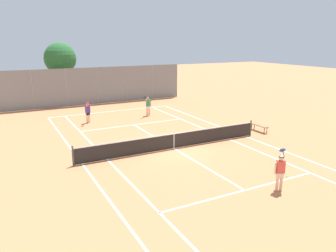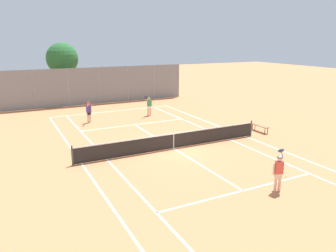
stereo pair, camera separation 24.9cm
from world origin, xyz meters
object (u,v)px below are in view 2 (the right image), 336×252
object	(u,v)px
player_far_left	(89,111)
loose_tennis_ball_0	(286,177)
tennis_net	(174,140)
tree_behind_left	(62,59)
loose_tennis_ball_1	(144,141)
courtside_bench	(260,126)
player_near_side	(279,171)
player_far_right	(149,105)

from	to	relation	value
player_far_left	loose_tennis_ball_0	distance (m)	15.99
tennis_net	tree_behind_left	bearing A→B (deg)	99.37
loose_tennis_ball_1	courtside_bench	bearing A→B (deg)	-10.23
tennis_net	player_far_left	xyz separation A→B (m)	(-2.93, 8.69, 0.42)
player_near_side	loose_tennis_ball_0	xyz separation A→B (m)	(1.43, 0.85, -0.89)
player_near_side	player_far_right	size ratio (longest dim) A/B	1.00
player_far_left	courtside_bench	size ratio (longest dim) A/B	1.18
tennis_net	player_near_side	size ratio (longest dim) A/B	6.76
player_far_left	player_far_right	world-z (taller)	same
player_far_left	courtside_bench	distance (m)	13.05
player_far_right	tennis_net	bearing A→B (deg)	-104.55
tennis_net	loose_tennis_ball_1	world-z (taller)	tennis_net
loose_tennis_ball_0	courtside_bench	distance (m)	8.12
tennis_net	player_near_side	world-z (taller)	player_near_side
tennis_net	courtside_bench	size ratio (longest dim) A/B	8.00
player_near_side	player_far_left	world-z (taller)	same
player_far_right	courtside_bench	size ratio (longest dim) A/B	1.18
courtside_bench	tree_behind_left	distance (m)	21.11
player_far_right	loose_tennis_ball_1	size ratio (longest dim) A/B	26.88
courtside_bench	player_far_right	bearing A→B (deg)	120.91
player_near_side	player_far_right	world-z (taller)	same
tennis_net	courtside_bench	xyz separation A→B (m)	(7.23, 0.52, -0.10)
loose_tennis_ball_1	tennis_net	bearing A→B (deg)	-62.11
loose_tennis_ball_1	tree_behind_left	xyz separation A→B (m)	(-1.99, 16.50, 4.37)
tennis_net	loose_tennis_ball_0	bearing A→B (deg)	-66.32
tree_behind_left	player_near_side	bearing A→B (deg)	-80.34
player_far_right	loose_tennis_ball_1	distance (m)	7.60
tennis_net	tree_behind_left	world-z (taller)	tree_behind_left
player_near_side	loose_tennis_ball_0	distance (m)	1.89
loose_tennis_ball_1	loose_tennis_ball_0	bearing A→B (deg)	-65.27
player_near_side	player_far_right	distance (m)	15.89
tennis_net	player_far_right	xyz separation A→B (m)	(2.28, 8.78, 0.42)
courtside_bench	tree_behind_left	xyz separation A→B (m)	(-10.28, 17.99, 4.00)
loose_tennis_ball_0	courtside_bench	xyz separation A→B (m)	(4.50, 6.75, 0.38)
player_far_left	loose_tennis_ball_1	size ratio (longest dim) A/B	26.88
player_far_right	courtside_bench	bearing A→B (deg)	-59.09
tree_behind_left	player_far_right	bearing A→B (deg)	-61.27
tennis_net	player_near_side	bearing A→B (deg)	-79.58
player_far_right	courtside_bench	xyz separation A→B (m)	(4.95, -8.26, -0.52)
tennis_net	player_far_right	bearing A→B (deg)	75.45
player_far_right	loose_tennis_ball_0	distance (m)	15.05
tree_behind_left	player_far_left	bearing A→B (deg)	-89.29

